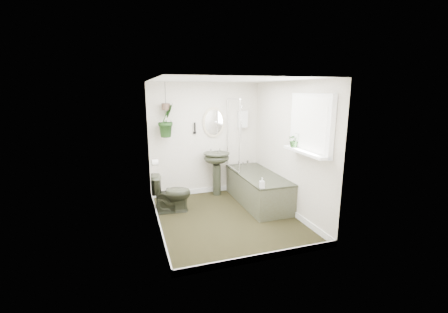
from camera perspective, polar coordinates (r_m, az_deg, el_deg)
name	(u,v)px	position (r m, az deg, el deg)	size (l,w,h in m)	color
floor	(227,218)	(5.25, 0.52, -11.71)	(2.30, 2.80, 0.02)	black
ceiling	(227,79)	(4.79, 0.58, 14.49)	(2.30, 2.80, 0.02)	white
wall_back	(205,139)	(6.22, -3.62, 3.30)	(2.30, 0.02, 2.30)	white
wall_front	(264,175)	(3.62, 7.71, -3.56)	(2.30, 0.02, 2.30)	white
wall_left	(154,157)	(4.66, -13.10, -0.15)	(0.02, 2.80, 2.30)	white
wall_right	(289,148)	(5.37, 12.37, 1.55)	(0.02, 2.80, 2.30)	white
skirting	(227,215)	(5.23, 0.52, -11.11)	(2.30, 2.80, 0.10)	white
bathtub	(258,188)	(5.85, 6.43, -6.03)	(0.72, 1.72, 0.58)	#282C1E
bath_screen	(233,135)	(5.94, 1.79, 4.15)	(0.04, 0.72, 1.40)	silver
shower_box	(243,119)	(6.35, 3.55, 7.13)	(0.20, 0.10, 0.35)	white
oval_mirror	(214,122)	(6.18, -1.97, 6.54)	(0.46, 0.03, 0.62)	beige
wall_sconce	(195,128)	(6.08, -5.57, 5.44)	(0.04, 0.04, 0.22)	black
toilet_roll_holder	(155,163)	(5.40, -13.02, -1.14)	(0.11, 0.11, 0.11)	white
window_recess	(311,124)	(4.67, 16.25, 5.94)	(0.08, 1.00, 0.90)	white
window_sill	(305,152)	(4.70, 15.23, 0.84)	(0.18, 1.00, 0.04)	white
window_blinds	(308,124)	(4.65, 15.79, 5.93)	(0.01, 0.86, 0.76)	white
toilet	(171,193)	(5.47, -9.99, -6.89)	(0.39, 0.68, 0.69)	#282C1E
pedestal_sink	(217,174)	(6.20, -1.40, -3.32)	(0.53, 0.45, 0.90)	#282C1E
sill_plant	(294,140)	(4.91, 13.27, 3.08)	(0.21, 0.18, 0.24)	black
hanging_plant	(166,120)	(5.86, -10.92, 6.78)	(0.35, 0.28, 0.64)	black
soap_bottle	(262,183)	(4.94, 7.26, -5.01)	(0.08, 0.08, 0.17)	#352E2F
hanging_pot	(166,107)	(5.84, -11.02, 9.32)	(0.16, 0.16, 0.12)	#4E392D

